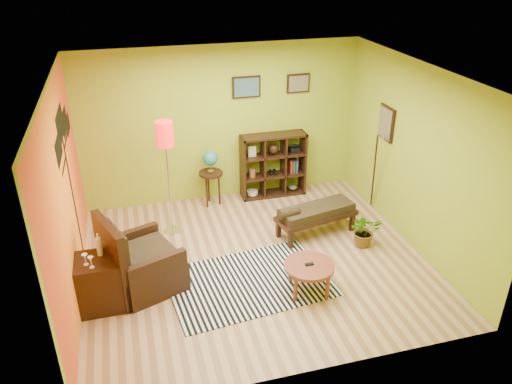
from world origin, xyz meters
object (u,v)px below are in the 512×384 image
object	(u,v)px
coffee_table	(309,268)
side_cabinet	(100,282)
armchair	(139,266)
cube_shelf	(274,165)
floor_lamp	(165,144)
globe_table	(210,164)
potted_plant	(364,234)
bench	(315,213)

from	to	relation	value
coffee_table	side_cabinet	bearing A→B (deg)	171.10
coffee_table	armchair	xyz separation A→B (m)	(-2.21, 0.69, -0.02)
cube_shelf	coffee_table	bearing A→B (deg)	-97.73
floor_lamp	armchair	bearing A→B (deg)	-113.72
globe_table	armchair	bearing A→B (deg)	-123.47
floor_lamp	globe_table	bearing A→B (deg)	43.31
armchair	floor_lamp	xyz separation A→B (m)	(0.60, 1.37, 1.20)
globe_table	potted_plant	xyz separation A→B (m)	(2.06, -1.98, -0.58)
potted_plant	armchair	bearing A→B (deg)	-177.53
coffee_table	bench	size ratio (longest dim) A/B	0.49
armchair	cube_shelf	xyz separation A→B (m)	(2.61, 2.22, 0.26)
side_cabinet	bench	size ratio (longest dim) A/B	0.73
globe_table	bench	size ratio (longest dim) A/B	0.74
globe_table	potted_plant	bearing A→B (deg)	-43.93
potted_plant	floor_lamp	bearing A→B (deg)	156.91
cube_shelf	floor_lamp	bearing A→B (deg)	-157.09
cube_shelf	globe_table	bearing A→B (deg)	-175.84
side_cabinet	cube_shelf	world-z (taller)	cube_shelf
coffee_table	bench	bearing A→B (deg)	65.94
floor_lamp	cube_shelf	world-z (taller)	floor_lamp
cube_shelf	potted_plant	xyz separation A→B (m)	(0.86, -2.07, -0.39)
floor_lamp	globe_table	distance (m)	1.34
armchair	floor_lamp	bearing A→B (deg)	66.28
floor_lamp	potted_plant	size ratio (longest dim) A/B	3.57
coffee_table	globe_table	world-z (taller)	globe_table
globe_table	bench	distance (m)	2.07
side_cabinet	globe_table	size ratio (longest dim) A/B	0.99
coffee_table	floor_lamp	distance (m)	2.87
side_cabinet	floor_lamp	xyz separation A→B (m)	(1.11, 1.63, 1.18)
bench	globe_table	bearing A→B (deg)	133.91
floor_lamp	globe_table	xyz separation A→B (m)	(0.81, 0.76, -0.75)
coffee_table	side_cabinet	distance (m)	2.75
floor_lamp	bench	xyz separation A→B (m)	(2.22, -0.70, -1.15)
armchair	bench	distance (m)	2.89
coffee_table	side_cabinet	size ratio (longest dim) A/B	0.67
coffee_table	floor_lamp	bearing A→B (deg)	128.03
globe_table	coffee_table	bearing A→B (deg)	-74.08
coffee_table	bench	distance (m)	1.48
side_cabinet	armchair	bearing A→B (deg)	27.50
floor_lamp	bench	world-z (taller)	floor_lamp
side_cabinet	potted_plant	xyz separation A→B (m)	(3.97, 0.41, -0.15)
coffee_table	globe_table	bearing A→B (deg)	105.92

